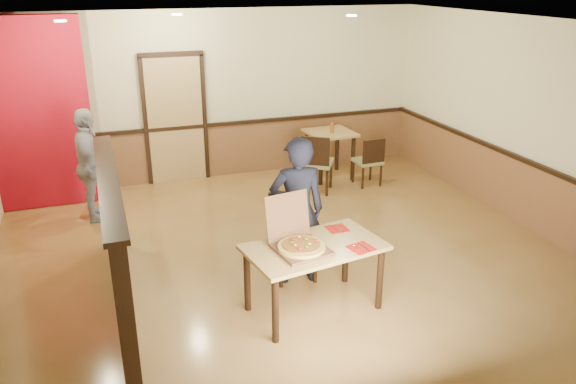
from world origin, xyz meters
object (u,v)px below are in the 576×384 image
Objects in this scene: main_table at (314,255)px; passerby at (89,166)px; side_chair_left at (316,161)px; side_chair_right at (369,160)px; diner_chair at (292,232)px; condiment at (332,128)px; diner at (297,211)px; side_table at (330,142)px; pizza_box at (299,243)px.

main_table is 0.92× the size of passerby.
side_chair_left reaches higher than side_chair_right.
side_chair_right is (2.20, 2.36, -0.09)m from diner_chair.
passerby is 9.79× the size of condiment.
diner is at bearing -138.79° from passerby.
diner reaches higher than diner_chair.
diner_chair reaches higher than condiment.
passerby is (-2.10, 3.19, 0.18)m from main_table.
passerby reaches higher than side_table.
passerby is (-3.40, 0.04, 0.28)m from side_chair_left.
side_chair_left is 1.19× the size of side_table.
diner reaches higher than pizza_box.
passerby is at bearing -172.75° from condiment.
diner_chair is 3.23m from passerby.
pizza_box is at bearing 79.08° from diner.
side_table is 4.91× the size of condiment.
passerby is at bearing 31.52° from side_chair_left.
side_chair_right is 0.49× the size of diner.
diner_chair is at bearing 44.24° from side_chair_right.
diner_chair is 2.67m from side_chair_left.
side_table is 1.26× the size of pizza_box.
diner is at bearing 46.13° from side_chair_right.
passerby reaches higher than diner_chair.
diner is 10.32× the size of condiment.
passerby is (-4.34, 0.04, 0.36)m from side_chair_right.
side_table is at bearing -80.53° from passerby.
main_table is 1.52× the size of diner_chair.
main_table is at bearing -89.20° from diner_chair.
main_table is at bearing 51.84° from side_chair_right.
side_chair_right is 0.83m from condiment.
side_table is at bearing 55.17° from main_table.
diner_chair is 1.19× the size of side_chair_right.
side_chair_right is 4.35m from passerby.
condiment reaches higher than side_chair_right.
passerby reaches higher than pizza_box.
diner reaches higher than side_chair_right.
passerby is at bearing -42.17° from diner.
main_table is 0.25m from pizza_box.
diner is 2.66× the size of pizza_box.
diner is 0.70m from pizza_box.
side_chair_right is 1.29× the size of pizza_box.
passerby is at bearing -3.30° from side_chair_right.
side_chair_right is 0.78m from side_table.
diner is at bearing 95.76° from side_chair_left.
pizza_box is (1.92, -3.22, -0.00)m from passerby.
diner is at bearing -119.14° from side_table.
side_table is (-0.45, 0.61, 0.18)m from side_chair_right.
main_table is 0.80m from diner_chair.
side_table is at bearing 92.34° from condiment.
diner_chair reaches higher than side_chair_right.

